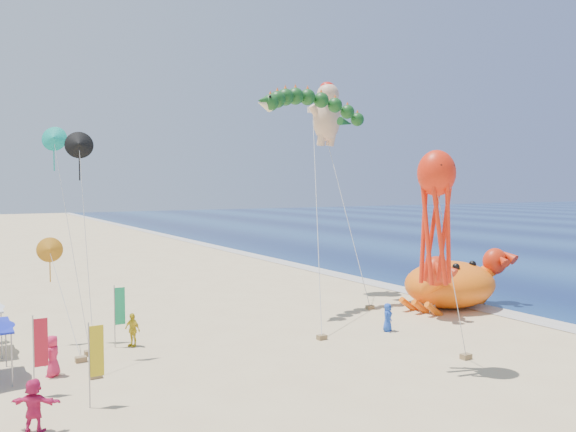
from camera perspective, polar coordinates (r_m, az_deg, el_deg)
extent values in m
plane|color=#D1B784|center=(32.49, 4.94, -11.59)|extent=(320.00, 320.00, 0.00)
plane|color=silver|center=(40.53, 19.00, -8.79)|extent=(320.00, 320.00, 0.00)
ellipsoid|color=#FF650D|center=(39.85, 16.11, -6.67)|extent=(7.37, 6.44, 3.13)
sphere|color=red|center=(36.24, 13.87, -5.37)|extent=(1.86, 1.86, 1.86)
sphere|color=black|center=(38.19, 16.33, -4.98)|extent=(0.48, 0.48, 0.48)
sphere|color=red|center=(41.44, 20.79, -4.43)|extent=(1.86, 1.86, 1.86)
sphere|color=black|center=(39.65, 18.28, -4.72)|extent=(0.48, 0.48, 0.48)
cone|color=#113F15|center=(35.77, -3.38, 11.42)|extent=(1.29, 0.95, 1.06)
cylinder|color=#B2B2B2|center=(33.67, 2.95, 0.18)|extent=(3.99, 6.94, 12.77)
cube|color=olive|center=(30.74, 3.46, -12.19)|extent=(0.50, 0.35, 0.25)
ellipsoid|color=#DDAB87|center=(43.18, 3.92, 9.70)|extent=(2.18, 1.79, 3.20)
sphere|color=#DDAB87|center=(43.28, 4.08, 12.18)|extent=(1.68, 1.68, 1.68)
ellipsoid|color=red|center=(43.46, 4.01, 12.94)|extent=(1.08, 1.08, 0.76)
cylinder|color=#B2B2B2|center=(40.22, 5.98, -0.06)|extent=(0.76, 6.24, 11.81)
cube|color=olive|center=(38.36, 8.32, -9.15)|extent=(0.50, 0.35, 0.25)
ellipsoid|color=red|center=(25.35, 14.86, 4.24)|extent=(1.75, 1.57, 2.01)
cylinder|color=#B2B2B2|center=(26.73, 16.30, -5.75)|extent=(2.61, 0.50, 8.05)
cube|color=olive|center=(28.69, 17.63, -13.45)|extent=(0.50, 0.35, 0.25)
cylinder|color=gray|center=(26.17, -26.25, -13.00)|extent=(0.06, 0.06, 2.20)
cylinder|color=gray|center=(29.04, -26.74, -11.43)|extent=(0.06, 0.06, 2.20)
cylinder|color=gray|center=(30.40, -27.08, -10.79)|extent=(0.06, 0.06, 2.20)
cylinder|color=gray|center=(22.58, -19.54, -14.11)|extent=(0.05, 0.05, 3.20)
cube|color=gold|center=(22.50, -18.85, -12.84)|extent=(0.50, 0.04, 1.90)
cylinder|color=gray|center=(24.52, -24.43, -12.84)|extent=(0.05, 0.05, 3.20)
cube|color=red|center=(24.42, -23.79, -11.67)|extent=(0.50, 0.04, 1.90)
cylinder|color=gray|center=(30.21, -17.20, -9.71)|extent=(0.05, 0.05, 3.20)
cube|color=#1BA362|center=(30.17, -16.69, -8.75)|extent=(0.50, 0.04, 1.90)
imported|color=#D2215F|center=(21.44, -24.41, -17.10)|extent=(1.69, 1.37, 1.81)
imported|color=blue|center=(32.71, 10.08, -10.08)|extent=(0.93, 0.83, 1.60)
imported|color=yellow|center=(30.37, -15.53, -11.06)|extent=(0.84, 1.08, 1.71)
imported|color=#D3214A|center=(26.89, -22.80, -12.97)|extent=(0.99, 1.03, 1.78)
imported|color=white|center=(37.92, 14.41, -8.10)|extent=(0.80, 0.66, 1.88)
cone|color=black|center=(28.27, -20.46, 6.84)|extent=(1.30, 0.51, 1.32)
cylinder|color=#B2B2B2|center=(26.95, -19.16, -3.71)|extent=(0.55, 3.04, 9.93)
cube|color=olive|center=(26.61, -17.74, -14.76)|extent=(0.50, 0.35, 0.25)
cone|color=#0E9B87|center=(31.81, -22.72, 7.31)|extent=(1.30, 0.51, 1.32)
cylinder|color=#B2B2B2|center=(30.39, -21.64, -2.50)|extent=(0.55, 3.04, 10.46)
cube|color=olive|center=(29.93, -20.48, -12.80)|extent=(0.50, 0.35, 0.25)
cone|color=#C47715|center=(31.50, -23.06, -3.15)|extent=(1.30, 0.51, 1.32)
cylinder|color=#B2B2B2|center=(30.42, -22.10, -7.99)|extent=(0.54, 3.04, 4.71)
cube|color=olive|center=(29.56, -21.06, -13.01)|extent=(0.50, 0.35, 0.25)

